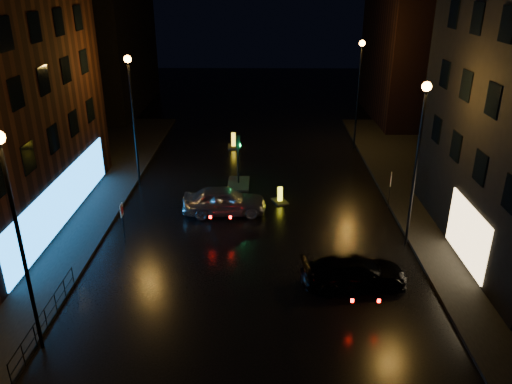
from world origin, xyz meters
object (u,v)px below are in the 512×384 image
silver_hatchback (224,201)px  bollard_near (280,199)px  bollard_far (234,144)px  road_sign_right (391,182)px  dark_sedan (354,272)px  traffic_signal (238,177)px  road_sign_left (122,213)px

silver_hatchback → bollard_near: bearing=-66.2°
bollard_far → road_sign_right: road_sign_right is taller
silver_hatchback → dark_sedan: (6.28, -7.33, -0.13)m
traffic_signal → bollard_far: size_ratio=2.45×
dark_sedan → silver_hatchback: bearing=32.8°
bollard_near → road_sign_left: (-8.30, -4.88, 1.32)m
silver_hatchback → road_sign_left: 6.02m
road_sign_left → road_sign_right: size_ratio=0.92×
silver_hatchback → dark_sedan: size_ratio=1.01×
bollard_far → road_sign_left: road_sign_left is taller
traffic_signal → silver_hatchback: 4.50m
traffic_signal → bollard_near: bearing=-46.5°
dark_sedan → road_sign_left: size_ratio=2.30×
road_sign_left → road_sign_right: 15.29m
traffic_signal → road_sign_left: traffic_signal is taller
silver_hatchback → road_sign_left: road_sign_left is taller
traffic_signal → road_sign_left: (-5.63, -7.69, 1.03)m
silver_hatchback → road_sign_right: size_ratio=2.16×
traffic_signal → silver_hatchback: (-0.61, -4.45, 0.31)m
traffic_signal → dark_sedan: bearing=-64.3°
silver_hatchback → bollard_far: bearing=-2.1°
traffic_signal → road_sign_right: bearing=-21.5°
traffic_signal → dark_sedan: traffic_signal is taller
dark_sedan → bollard_far: size_ratio=3.36×
bollard_far → road_sign_left: size_ratio=0.69×
silver_hatchback → bollard_near: 3.71m
traffic_signal → road_sign_right: 9.84m
silver_hatchback → bollard_near: silver_hatchback is taller
traffic_signal → bollard_near: traffic_signal is taller
traffic_signal → road_sign_right: size_ratio=1.55×
bollard_far → silver_hatchback: bearing=-91.8°
road_sign_right → bollard_far: bearing=-34.6°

